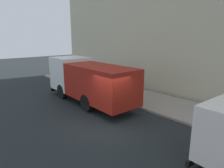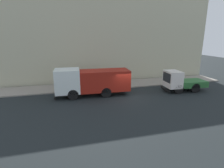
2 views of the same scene
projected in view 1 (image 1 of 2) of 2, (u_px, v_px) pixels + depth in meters
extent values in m
plane|color=black|center=(107.00, 124.00, 10.54)|extent=(80.00, 80.00, 0.00)
cube|color=gray|center=(160.00, 103.00, 13.70)|extent=(3.71, 30.00, 0.14)
cube|color=#BDB999|center=(184.00, 14.00, 13.85)|extent=(0.50, 30.00, 12.15)
cube|color=white|center=(70.00, 73.00, 15.54)|extent=(2.47, 2.62, 2.46)
cube|color=black|center=(63.00, 67.00, 16.40)|extent=(1.98, 0.15, 1.38)
cube|color=maroon|center=(100.00, 83.00, 12.62)|extent=(2.59, 5.45, 2.21)
cube|color=black|center=(64.00, 88.00, 16.86)|extent=(2.27, 0.22, 0.24)
cylinder|color=black|center=(62.00, 91.00, 14.80)|extent=(0.35, 1.10, 1.08)
cylinder|color=black|center=(85.00, 87.00, 16.08)|extent=(0.35, 1.10, 1.08)
cylinder|color=black|center=(87.00, 103.00, 12.23)|extent=(0.35, 1.10, 1.08)
cylinder|color=black|center=(112.00, 97.00, 13.51)|extent=(0.35, 1.10, 1.08)
cube|color=black|center=(209.00, 119.00, 6.88)|extent=(1.77, 0.17, 1.06)
cube|color=black|center=(202.00, 154.00, 7.27)|extent=(2.03, 0.25, 0.24)
cylinder|color=#584546|center=(117.00, 88.00, 15.70)|extent=(0.35, 0.35, 0.83)
cylinder|color=#2F4E98|center=(117.00, 80.00, 15.53)|extent=(0.46, 0.46, 0.59)
sphere|color=#DAA98B|center=(117.00, 75.00, 15.44)|extent=(0.21, 0.21, 0.21)
cylinder|color=black|center=(116.00, 80.00, 18.60)|extent=(0.42, 0.42, 0.83)
cylinder|color=#272136|center=(116.00, 73.00, 18.44)|extent=(0.55, 0.55, 0.60)
sphere|color=#D8AA83|center=(116.00, 69.00, 18.34)|extent=(0.22, 0.22, 0.22)
cone|color=orange|center=(93.00, 84.00, 17.38)|extent=(0.52, 0.52, 0.74)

